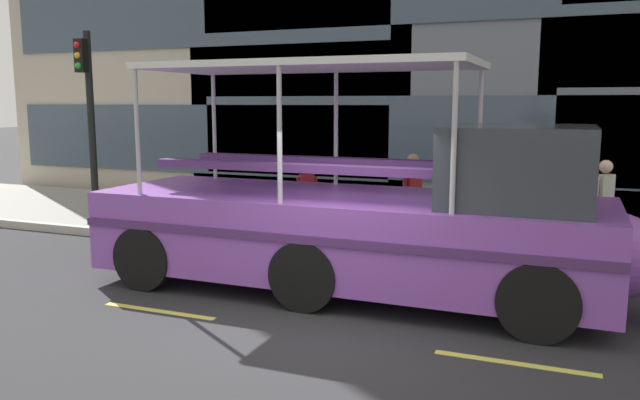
% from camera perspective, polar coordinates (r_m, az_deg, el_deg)
% --- Properties ---
extents(ground_plane, '(120.00, 120.00, 0.00)m').
position_cam_1_polar(ground_plane, '(8.64, 1.22, -10.77)').
color(ground_plane, '#2B2B2D').
extents(sidewalk, '(32.00, 4.80, 0.18)m').
position_cam_1_polar(sidewalk, '(13.81, 9.52, -3.05)').
color(sidewalk, '#99968E').
rests_on(sidewalk, ground_plane).
extents(curb_edge, '(32.00, 0.18, 0.18)m').
position_cam_1_polar(curb_edge, '(11.45, 6.79, -5.44)').
color(curb_edge, '#B2ADA3').
rests_on(curb_edge, ground_plane).
extents(lane_centreline, '(25.80, 0.12, 0.01)m').
position_cam_1_polar(lane_centreline, '(8.13, -0.26, -12.02)').
color(lane_centreline, '#DBD64C').
rests_on(lane_centreline, ground_plane).
extents(curb_guardrail, '(12.77, 0.09, 0.85)m').
position_cam_1_polar(curb_guardrail, '(11.74, 5.30, -1.74)').
color(curb_guardrail, gray).
rests_on(curb_guardrail, sidewalk).
extents(traffic_light_pole, '(0.24, 0.46, 4.28)m').
position_cam_1_polar(traffic_light_pole, '(15.16, -20.17, 7.78)').
color(traffic_light_pole, black).
rests_on(traffic_light_pole, sidewalk).
extents(duck_tour_boat, '(9.68, 2.60, 3.49)m').
position_cam_1_polar(duck_tour_boat, '(9.54, 5.51, -1.99)').
color(duck_tour_boat, purple).
rests_on(duck_tour_boat, ground_plane).
extents(pedestrian_near_bow, '(0.35, 0.40, 1.71)m').
position_cam_1_polar(pedestrian_near_bow, '(12.35, 24.26, 0.18)').
color(pedestrian_near_bow, black).
rests_on(pedestrian_near_bow, sidewalk).
extents(pedestrian_mid_left, '(0.33, 0.45, 1.75)m').
position_cam_1_polar(pedestrian_mid_left, '(12.31, 8.35, 0.95)').
color(pedestrian_mid_left, '#47423D').
rests_on(pedestrian_mid_left, sidewalk).
extents(pedestrian_mid_right, '(0.35, 0.30, 1.50)m').
position_cam_1_polar(pedestrian_mid_right, '(12.83, -1.19, 0.69)').
color(pedestrian_mid_right, black).
rests_on(pedestrian_mid_right, sidewalk).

